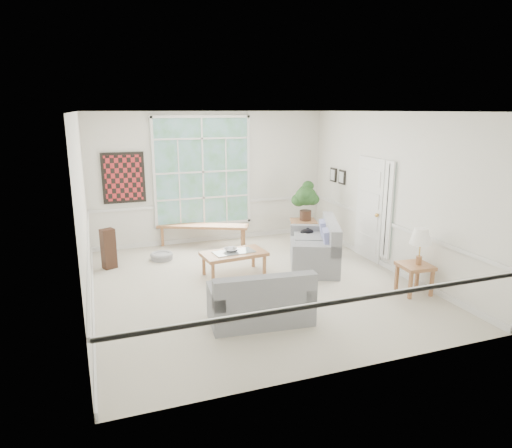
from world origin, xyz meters
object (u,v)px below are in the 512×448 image
Objects in this scene: loveseat_right at (314,243)px; side_table at (414,279)px; loveseat_front at (260,296)px; end_table at (303,232)px; coffee_table at (234,263)px.

loveseat_right is 3.31× the size of side_table.
end_table is at bearing 61.27° from loveseat_front.
coffee_table is (0.21, 1.99, -0.18)m from loveseat_front.
end_table is (0.47, 1.45, -0.18)m from loveseat_right.
loveseat_right is 3.04× the size of end_table.
loveseat_right reaches higher than side_table.
coffee_table is 2.29× the size of side_table.
coffee_table is 2.11× the size of end_table.
side_table is (2.81, 0.11, -0.14)m from loveseat_front.
loveseat_front reaches higher than end_table.
end_table is at bearing 27.80° from coffee_table.
loveseat_right is 1.65m from coffee_table.
loveseat_right is 2.09m from side_table.
coffee_table is 3.21m from side_table.
loveseat_right is at bearing 52.14° from loveseat_front.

